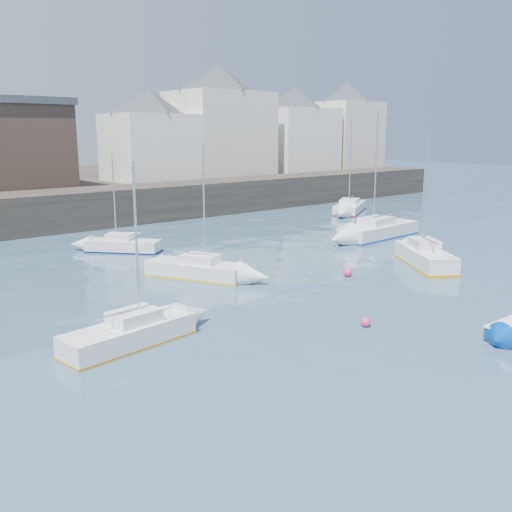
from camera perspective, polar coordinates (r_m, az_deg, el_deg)
water at (r=21.78m, az=21.01°, el=-9.10°), size 220.00×220.00×0.00m
quay_wall at (r=48.41m, az=-17.83°, el=4.49°), size 90.00×5.00×3.00m
land_strip at (r=65.35m, az=-23.90°, el=5.85°), size 90.00×32.00×2.80m
bldg_east_a at (r=64.03m, az=-3.63°, el=13.41°), size 13.36×13.36×11.80m
bldg_east_b at (r=70.75m, az=3.99°, el=12.55°), size 11.88×11.88×9.95m
bldg_east_c at (r=77.26m, az=8.93°, el=12.79°), size 11.14×11.14×10.95m
bldg_east_d at (r=58.69m, az=-10.56°, el=11.91°), size 11.14×11.14×8.95m
sailboat_a at (r=21.44m, az=-12.51°, el=-7.55°), size 5.26×2.28×6.62m
sailboat_b at (r=30.58m, az=-5.94°, el=-1.30°), size 4.01×5.70×7.07m
sailboat_c at (r=34.44m, az=16.53°, el=-0.03°), size 4.63×5.60×7.33m
sailboat_d at (r=42.78m, az=12.13°, el=2.55°), size 7.26×2.69×9.11m
sailboat_f at (r=37.89m, az=-13.15°, el=1.07°), size 4.26×4.62×6.20m
sailboat_g at (r=55.76m, az=9.36°, el=4.84°), size 6.81×5.25×8.43m
buoy_near at (r=23.43m, az=10.89°, el=-6.95°), size 0.41×0.41×0.41m
buoy_mid at (r=31.12m, az=9.15°, el=-2.03°), size 0.46×0.46×0.46m
buoy_far at (r=30.53m, az=-4.27°, el=-2.19°), size 0.35×0.35×0.35m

